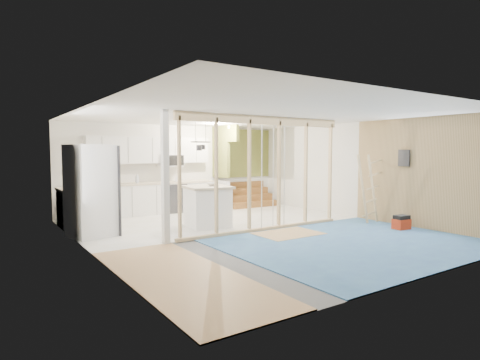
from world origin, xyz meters
TOP-DOWN VIEW (x-y plane):
  - room at (0.00, 0.00)m, footprint 7.01×8.01m
  - floor_overlays at (0.07, 0.06)m, footprint 7.00×8.00m
  - stud_frame at (-0.22, -0.00)m, footprint 4.66×0.14m
  - base_cabinets at (-1.61, 3.36)m, footprint 4.45×2.24m
  - upper_cabinets at (-0.84, 3.82)m, footprint 3.60×0.41m
  - green_partition at (2.04, 3.66)m, footprint 2.25×1.51m
  - pot_rack at (-0.31, 1.89)m, footprint 0.52×0.52m
  - sheathing_panel at (3.48, -2.00)m, footprint 0.02×4.00m
  - electrical_panel at (3.43, -1.40)m, footprint 0.04×0.30m
  - ceiling_light at (1.40, 3.00)m, footprint 0.32×0.32m
  - fridge at (-3.11, 1.52)m, footprint 1.02×0.98m
  - island at (-0.56, 1.10)m, footprint 1.13×1.13m
  - bowl at (-0.41, 1.10)m, footprint 0.36×0.36m
  - soap_bottle_a at (-1.38, 3.61)m, footprint 0.12×0.12m
  - soap_bottle_b at (-0.19, 3.59)m, footprint 0.10×0.10m
  - toolbox at (3.00, -1.67)m, footprint 0.38×0.30m
  - ladder at (3.06, -0.70)m, footprint 0.93×0.08m

SIDE VIEW (x-z plane):
  - floor_overlays at x=0.07m, z-range 0.00..0.02m
  - toolbox at x=3.00m, z-range -0.01..0.33m
  - base_cabinets at x=-1.61m, z-range 0.00..0.93m
  - island at x=-0.56m, z-range 0.00..0.99m
  - ladder at x=3.06m, z-range 0.02..1.74m
  - green_partition at x=2.04m, z-range -0.36..2.24m
  - fridge at x=-3.11m, z-range 0.00..1.95m
  - soap_bottle_b at x=-0.19m, z-range 0.93..1.11m
  - bowl at x=-0.41m, z-range 0.99..1.06m
  - soap_bottle_a at x=-1.38m, z-range 0.93..1.20m
  - sheathing_panel at x=3.48m, z-range 0.00..2.60m
  - room at x=0.00m, z-range 0.00..2.61m
  - stud_frame at x=-0.22m, z-range 0.28..2.88m
  - electrical_panel at x=3.43m, z-range 1.45..1.85m
  - upper_cabinets at x=-0.84m, z-range 1.39..2.25m
  - pot_rack at x=-0.31m, z-range 1.64..2.36m
  - ceiling_light at x=1.40m, z-range 2.50..2.58m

